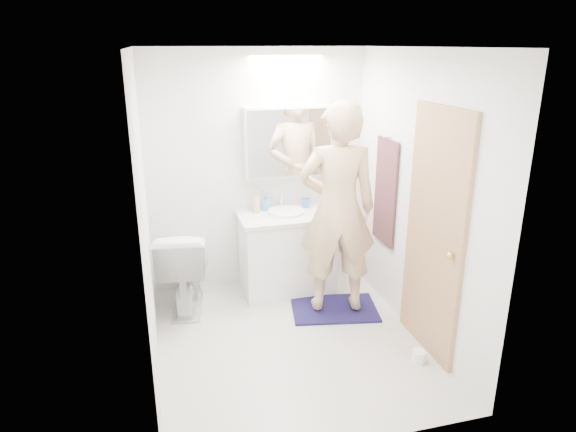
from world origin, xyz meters
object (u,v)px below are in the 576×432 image
object	(u,v)px
medicine_cabinet	(288,142)
toilet	(185,268)
soap_bottle_b	(267,201)
toilet_paper_roll	(419,356)
toothbrush_cup	(306,203)
person	(337,209)
vanity_cabinet	(287,254)
soap_bottle_a	(256,202)

from	to	relation	value
medicine_cabinet	toilet	distance (m)	1.58
soap_bottle_b	toilet_paper_roll	xyz separation A→B (m)	(0.85, -1.70, -0.86)
toothbrush_cup	person	bearing A→B (deg)	-83.77
vanity_cabinet	toilet_paper_roll	bearing A→B (deg)	-65.60
person	toilet_paper_roll	xyz separation A→B (m)	(0.36, -0.97, -0.97)
person	toothbrush_cup	xyz separation A→B (m)	(-0.08, 0.71, -0.15)
vanity_cabinet	toilet_paper_roll	distance (m)	1.70
toilet	soap_bottle_b	world-z (taller)	soap_bottle_b
soap_bottle_b	toilet_paper_roll	size ratio (longest dim) A/B	1.68
vanity_cabinet	person	bearing A→B (deg)	-59.32
toilet	soap_bottle_a	distance (m)	0.95
toothbrush_cup	toilet_paper_roll	distance (m)	1.92
person	soap_bottle_a	size ratio (longest dim) A/B	9.04
toilet_paper_roll	person	bearing A→B (deg)	110.53
toilet_paper_roll	soap_bottle_b	bearing A→B (deg)	116.48
medicine_cabinet	soap_bottle_b	bearing A→B (deg)	-172.54
vanity_cabinet	soap_bottle_b	size ratio (longest dim) A/B	4.87
toilet	soap_bottle_b	xyz separation A→B (m)	(0.87, 0.29, 0.50)
medicine_cabinet	soap_bottle_a	distance (m)	0.67
toothbrush_cup	toilet_paper_roll	bearing A→B (deg)	-75.29
vanity_cabinet	toilet	bearing A→B (deg)	-173.64
medicine_cabinet	person	xyz separation A→B (m)	(0.25, -0.76, -0.48)
vanity_cabinet	toothbrush_cup	xyz separation A→B (m)	(0.25, 0.16, 0.48)
toilet	toilet_paper_roll	xyz separation A→B (m)	(1.72, -1.41, -0.36)
soap_bottle_a	toilet_paper_roll	world-z (taller)	soap_bottle_a
soap_bottle_a	soap_bottle_b	distance (m)	0.12
toilet_paper_roll	toilet	bearing A→B (deg)	140.76
soap_bottle_b	toothbrush_cup	size ratio (longest dim) A/B	1.86
medicine_cabinet	toilet	xyz separation A→B (m)	(-1.10, -0.32, -1.09)
soap_bottle_b	toilet_paper_roll	world-z (taller)	soap_bottle_b
toilet	person	world-z (taller)	person
medicine_cabinet	toilet_paper_roll	xyz separation A→B (m)	(0.62, -1.73, -1.45)
person	toilet_paper_roll	size ratio (longest dim) A/B	17.60
soap_bottle_b	toothbrush_cup	world-z (taller)	soap_bottle_b
soap_bottle_a	person	bearing A→B (deg)	-49.36
person	soap_bottle_b	size ratio (longest dim) A/B	10.48
medicine_cabinet	toilet	bearing A→B (deg)	-163.59
vanity_cabinet	toothbrush_cup	distance (m)	0.56
person	toothbrush_cup	world-z (taller)	person
toilet	toilet_paper_roll	size ratio (longest dim) A/B	7.46
medicine_cabinet	toilet	world-z (taller)	medicine_cabinet
vanity_cabinet	toothbrush_cup	size ratio (longest dim) A/B	9.06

